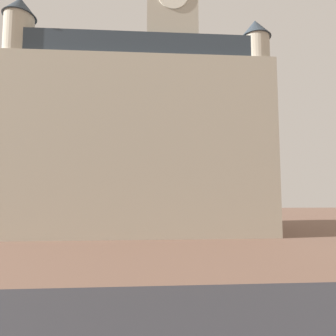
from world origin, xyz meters
The scene contains 3 objects.
ground_plane centered at (0.00, 10.00, 0.00)m, with size 120.00×120.00×0.00m, color brown.
street_asphalt_strip centered at (0.00, 8.29, 0.00)m, with size 120.00×8.85×0.00m, color #2D2D33.
landmark_building centered at (-1.30, 30.06, 11.01)m, with size 27.45×10.97×34.07m.
Camera 1 is at (-0.61, -0.52, 4.48)m, focal length 29.05 mm.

